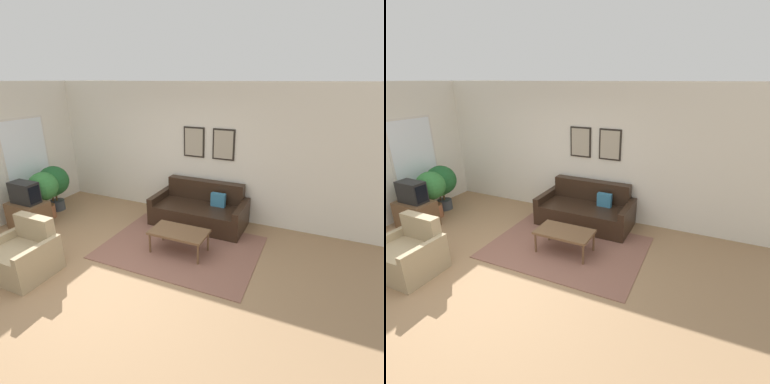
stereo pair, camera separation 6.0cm
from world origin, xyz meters
TOP-DOWN VIEW (x-y plane):
  - ground_plane at (0.00, 0.00)m, footprint 16.00×16.00m
  - area_rug at (0.63, 1.26)m, footprint 2.62×1.87m
  - wall_back at (0.01, 2.73)m, footprint 8.00×0.09m
  - couch at (0.57, 2.26)m, footprint 1.84×0.90m
  - coffee_table at (0.66, 1.12)m, footprint 0.94×0.52m
  - tv_stand at (-2.39, 0.76)m, footprint 0.73×0.47m
  - tv at (-2.39, 0.76)m, footprint 0.54×0.28m
  - armchair at (-1.19, -0.31)m, footprint 0.85×0.76m
  - potted_plant_tall at (-2.45, 1.23)m, footprint 0.58×0.58m
  - potted_plant_by_window at (-2.63, 1.56)m, footprint 0.55×0.55m
  - potted_plant_small at (-2.58, 1.61)m, footprint 0.63×0.63m

SIDE VIEW (x-z plane):
  - ground_plane at x=0.00m, z-range 0.00..0.00m
  - area_rug at x=0.63m, z-range 0.00..0.01m
  - tv_stand at x=-2.39m, z-range 0.00..0.52m
  - couch at x=0.57m, z-range -0.13..0.69m
  - armchair at x=-1.19m, z-range -0.13..0.69m
  - coffee_table at x=0.66m, z-range 0.16..0.55m
  - potted_plant_by_window at x=-2.63m, z-range 0.12..1.00m
  - potted_plant_tall at x=-2.45m, z-range 0.14..1.12m
  - potted_plant_small at x=-2.58m, z-range 0.14..1.13m
  - tv at x=-2.39m, z-range 0.52..0.93m
  - wall_back at x=0.01m, z-range 0.00..2.70m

